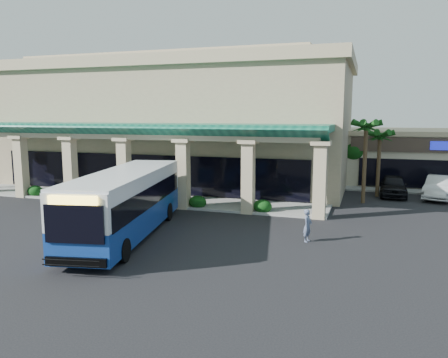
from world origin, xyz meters
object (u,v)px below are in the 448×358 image
at_px(pedestrian, 308,226).
at_px(car_silver, 393,186).
at_px(transit_bus, 126,204).
at_px(car_white, 440,187).

bearing_deg(pedestrian, car_silver, -3.76).
relative_size(transit_bus, car_white, 2.33).
distance_m(transit_bus, car_silver, 21.56).
relative_size(transit_bus, car_silver, 2.52).
bearing_deg(pedestrian, car_white, -14.71).
height_order(transit_bus, car_silver, transit_bus).
bearing_deg(transit_bus, car_white, 32.82).
xyz_separation_m(transit_bus, car_white, (17.10, 16.45, -0.84)).
distance_m(pedestrian, car_silver, 15.34).
xyz_separation_m(car_silver, car_white, (3.28, -0.07, 0.04)).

